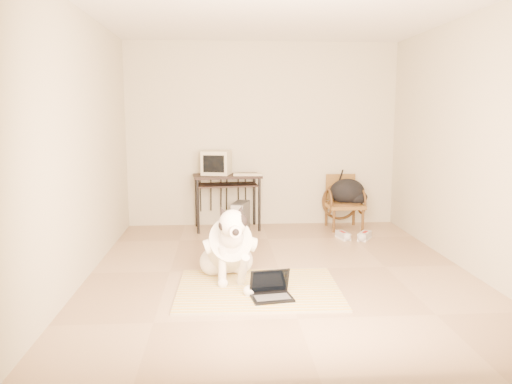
{
  "coord_description": "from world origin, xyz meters",
  "views": [
    {
      "loc": [
        -0.61,
        -5.17,
        1.67
      ],
      "look_at": [
        -0.27,
        -0.22,
        0.89
      ],
      "focal_mm": 35.0,
      "sensor_mm": 36.0,
      "label": 1
    }
  ],
  "objects": [
    {
      "name": "backpack",
      "position": [
        1.24,
        1.89,
        0.53
      ],
      "size": [
        0.53,
        0.42,
        0.37
      ],
      "color": "black",
      "rests_on": "rattan_chair"
    },
    {
      "name": "wall_right",
      "position": [
        2.0,
        0.0,
        1.35
      ],
      "size": [
        0.0,
        4.5,
        4.5
      ],
      "primitive_type": "plane",
      "rotation": [
        1.57,
        0.0,
        -1.57
      ],
      "color": "#BFB69C",
      "rests_on": "floor"
    },
    {
      "name": "wall_front",
      "position": [
        0.0,
        -2.25,
        1.35
      ],
      "size": [
        4.5,
        0.0,
        4.5
      ],
      "primitive_type": "plane",
      "rotation": [
        -1.57,
        0.0,
        0.0
      ],
      "color": "#BFB69C",
      "rests_on": "floor"
    },
    {
      "name": "wall_left",
      "position": [
        -2.0,
        0.0,
        1.35
      ],
      "size": [
        0.0,
        4.5,
        4.5
      ],
      "primitive_type": "plane",
      "rotation": [
        1.57,
        0.0,
        1.57
      ],
      "color": "#BFB69C",
      "rests_on": "floor"
    },
    {
      "name": "desk_keyboard",
      "position": [
        -0.24,
        1.87,
        0.81
      ],
      "size": [
        0.42,
        0.18,
        0.03
      ],
      "primitive_type": "cube",
      "rotation": [
        0.0,
        0.0,
        -0.07
      ],
      "color": "#C2B798",
      "rests_on": "computer_desk"
    },
    {
      "name": "crt_monitor",
      "position": [
        -0.68,
        2.02,
        0.97
      ],
      "size": [
        0.45,
        0.44,
        0.34
      ],
      "color": "#C2B798",
      "rests_on": "computer_desk"
    },
    {
      "name": "pc_tower",
      "position": [
        -0.34,
        1.9,
        0.2
      ],
      "size": [
        0.29,
        0.46,
        0.4
      ],
      "color": "#48484A",
      "rests_on": "floor"
    },
    {
      "name": "sneaker_left",
      "position": [
        1.01,
        1.26,
        0.04
      ],
      "size": [
        0.17,
        0.29,
        0.09
      ],
      "color": "silver",
      "rests_on": "floor"
    },
    {
      "name": "ceiling",
      "position": [
        0.0,
        0.0,
        2.7
      ],
      "size": [
        4.5,
        4.5,
        0.0
      ],
      "primitive_type": "plane",
      "rotation": [
        3.14,
        0.0,
        0.0
      ],
      "color": "silver",
      "rests_on": "wall_back"
    },
    {
      "name": "laptop",
      "position": [
        -0.18,
        -0.87,
        0.08
      ],
      "size": [
        0.4,
        0.32,
        0.26
      ],
      "color": "black",
      "rests_on": "rug"
    },
    {
      "name": "floor",
      "position": [
        0.0,
        0.0,
        0.0
      ],
      "size": [
        4.5,
        4.5,
        0.0
      ],
      "primitive_type": "plane",
      "color": "#9E7F61",
      "rests_on": "ground"
    },
    {
      "name": "computer_desk",
      "position": [
        -0.53,
        1.94,
        0.68
      ],
      "size": [
        1.0,
        0.62,
        0.79
      ],
      "color": "black",
      "rests_on": "floor"
    },
    {
      "name": "rattan_chair",
      "position": [
        1.17,
        1.9,
        0.39
      ],
      "size": [
        0.53,
        0.52,
        0.78
      ],
      "color": "brown",
      "rests_on": "floor"
    },
    {
      "name": "sneaker_right",
      "position": [
        1.29,
        1.2,
        0.05
      ],
      "size": [
        0.26,
        0.31,
        0.1
      ],
      "color": "silver",
      "rests_on": "floor"
    },
    {
      "name": "rug",
      "position": [
        -0.27,
        -0.62,
        0.01
      ],
      "size": [
        1.57,
        1.21,
        0.02
      ],
      "color": "gold",
      "rests_on": "floor"
    },
    {
      "name": "wall_back",
      "position": [
        0.0,
        2.25,
        1.35
      ],
      "size": [
        4.5,
        0.0,
        4.5
      ],
      "primitive_type": "plane",
      "rotation": [
        1.57,
        0.0,
        0.0
      ],
      "color": "#BFB69C",
      "rests_on": "floor"
    },
    {
      "name": "dog",
      "position": [
        -0.55,
        -0.31,
        0.33
      ],
      "size": [
        0.56,
        1.13,
        0.84
      ],
      "color": "white",
      "rests_on": "rug"
    }
  ]
}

